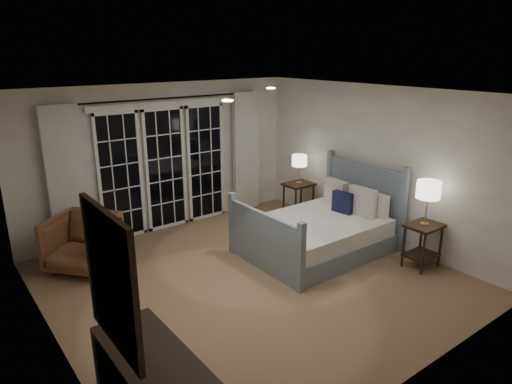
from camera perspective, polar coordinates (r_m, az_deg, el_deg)
floor at (r=6.36m, az=-0.61°, el=-10.85°), size 5.00×5.00×0.00m
ceiling at (r=5.63m, az=-0.69°, el=12.19°), size 5.00×5.00×0.00m
wall_left at (r=4.91m, az=-24.90°, el=-5.32°), size 0.02×5.00×2.50m
wall_right at (r=7.58m, az=14.75°, el=3.37°), size 0.02×5.00×2.50m
wall_back at (r=7.96m, az=-11.46°, el=4.25°), size 5.00×0.02×2.50m
wall_front at (r=4.27m, az=19.98°, el=-8.06°), size 5.00×0.02×2.50m
french_doors at (r=7.96m, az=-11.26°, el=3.07°), size 2.50×0.04×2.20m
curtain_rod at (r=7.71m, az=-11.57°, el=11.37°), size 3.50×0.03×0.03m
curtain_left at (r=7.33m, az=-22.62°, el=1.31°), size 0.55×0.10×2.25m
curtain_right at (r=8.70m, az=-1.25°, el=5.03°), size 0.55×0.10×2.25m
downlight_a at (r=6.59m, az=1.86°, el=12.85°), size 0.12×0.12×0.01m
downlight_b at (r=4.96m, az=-3.56°, el=11.34°), size 0.12×0.12×0.01m
bed at (r=7.16m, az=8.01°, el=-4.89°), size 2.15×1.54×1.25m
nightstand_left at (r=6.96m, az=20.12°, el=-5.53°), size 0.50×0.40×0.65m
nightstand_right at (r=8.45m, az=5.33°, el=-0.38°), size 0.52×0.41×0.67m
lamp_left at (r=6.72m, az=20.76°, el=0.22°), size 0.33×0.33×0.63m
lamp_right at (r=8.28m, az=5.45°, el=3.88°), size 0.27×0.27×0.53m
armchair at (r=6.94m, az=-20.82°, el=-5.95°), size 1.21×1.20×0.79m
mirror at (r=3.22m, az=-17.66°, el=-10.46°), size 0.05×0.85×1.00m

